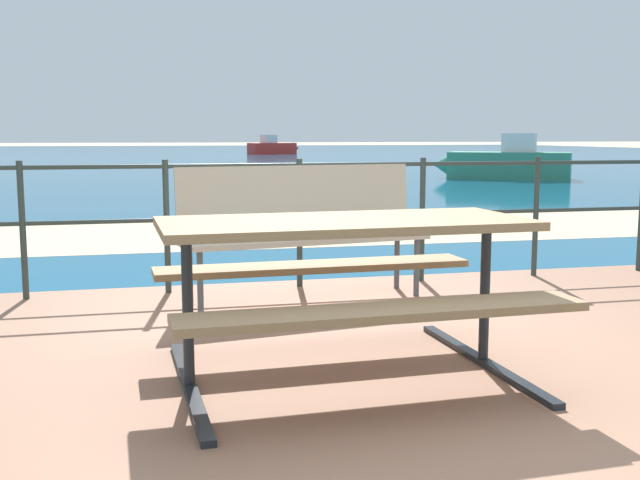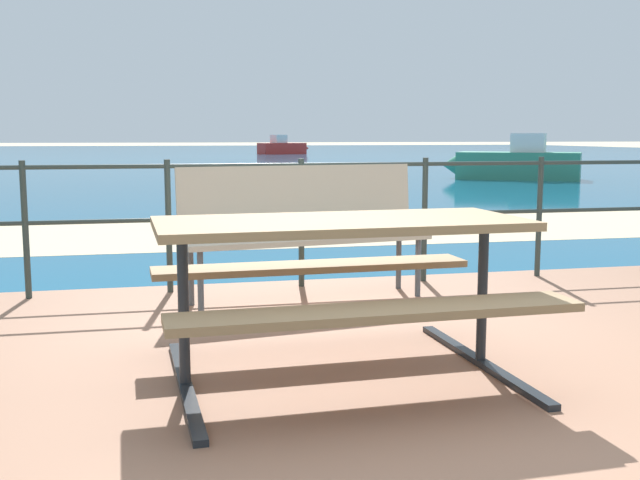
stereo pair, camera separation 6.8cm
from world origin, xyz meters
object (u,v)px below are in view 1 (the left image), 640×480
Objects in this scene: boat_far at (273,147)px; picnic_table at (344,257)px; boat_mid at (506,163)px; park_bench at (302,221)px.

picnic_table is at bearing -114.79° from boat_far.
boat_mid is 29.00m from boat_far.
boat_far is (7.54, 44.68, -0.21)m from picnic_table.
picnic_table is 45.31m from boat_far.
picnic_table is at bearing 93.46° from boat_mid.
boat_mid is at bearing -102.58° from boat_far.
park_bench is (0.18, 1.78, -0.03)m from picnic_table.
picnic_table is 18.04m from boat_mid.
park_bench reaches higher than picnic_table.
park_bench is 43.53m from boat_far.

